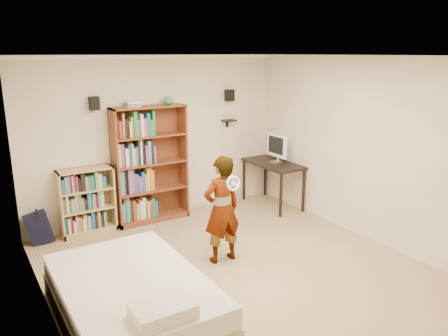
{
  "coord_description": "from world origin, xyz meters",
  "views": [
    {
      "loc": [
        -2.86,
        -4.17,
        2.73
      ],
      "look_at": [
        0.11,
        0.6,
        1.24
      ],
      "focal_mm": 35.0,
      "sensor_mm": 36.0,
      "label": 1
    }
  ],
  "objects_px": {
    "low_bookshelf": "(87,201)",
    "daybed": "(132,295)",
    "person": "(222,209)",
    "tall_bookshelf": "(151,165)",
    "computer_desk": "(273,184)"
  },
  "relations": [
    {
      "from": "low_bookshelf",
      "to": "daybed",
      "type": "relative_size",
      "value": 0.49
    },
    {
      "from": "low_bookshelf",
      "to": "person",
      "type": "xyz_separation_m",
      "value": [
        1.27,
        -1.9,
        0.21
      ]
    },
    {
      "from": "tall_bookshelf",
      "to": "daybed",
      "type": "xyz_separation_m",
      "value": [
        -1.31,
        -2.58,
        -0.65
      ]
    },
    {
      "from": "low_bookshelf",
      "to": "computer_desk",
      "type": "distance_m",
      "value": 3.26
    },
    {
      "from": "tall_bookshelf",
      "to": "computer_desk",
      "type": "distance_m",
      "value": 2.28
    },
    {
      "from": "low_bookshelf",
      "to": "daybed",
      "type": "bearing_deg",
      "value": -95.53
    },
    {
      "from": "low_bookshelf",
      "to": "daybed",
      "type": "distance_m",
      "value": 2.62
    },
    {
      "from": "daybed",
      "to": "person",
      "type": "relative_size",
      "value": 1.45
    },
    {
      "from": "daybed",
      "to": "person",
      "type": "bearing_deg",
      "value": 24.64
    },
    {
      "from": "daybed",
      "to": "low_bookshelf",
      "type": "bearing_deg",
      "value": 84.47
    },
    {
      "from": "computer_desk",
      "to": "low_bookshelf",
      "type": "bearing_deg",
      "value": 171.12
    },
    {
      "from": "low_bookshelf",
      "to": "person",
      "type": "relative_size",
      "value": 0.71
    },
    {
      "from": "computer_desk",
      "to": "tall_bookshelf",
      "type": "bearing_deg",
      "value": 167.42
    },
    {
      "from": "tall_bookshelf",
      "to": "daybed",
      "type": "relative_size",
      "value": 0.91
    },
    {
      "from": "computer_desk",
      "to": "person",
      "type": "distance_m",
      "value": 2.42
    }
  ]
}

